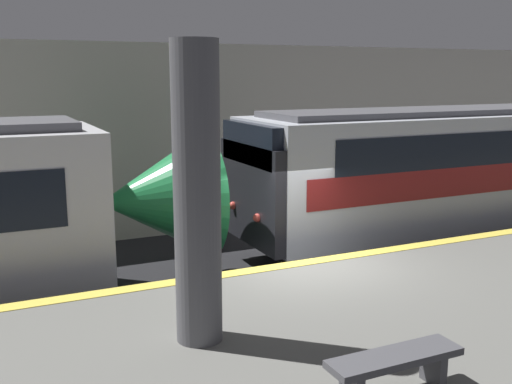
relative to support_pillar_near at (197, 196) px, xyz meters
The scene contains 5 objects.
ground_plane 4.61m from the support_pillar_near, 39.28° to the left, with size 120.00×120.00×0.00m, color black.
platform 3.66m from the support_pillar_near, ahead, with size 40.00×4.98×1.06m.
station_rear_barrier 9.22m from the support_pillar_near, 72.43° to the left, with size 50.00×0.15×5.13m.
support_pillar_near is the anchor object (origin of this frame).
platform_bench 2.95m from the support_pillar_near, 56.98° to the right, with size 1.50×0.40×0.45m.
Camera 1 is at (-5.13, -8.97, 4.34)m, focal length 42.00 mm.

